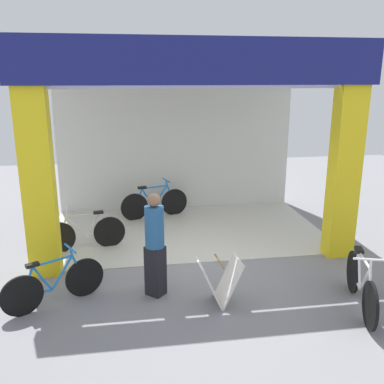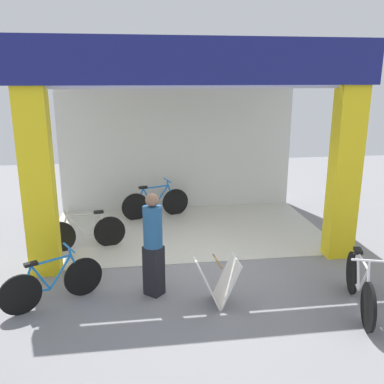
# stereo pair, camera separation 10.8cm
# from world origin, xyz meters

# --- Properties ---
(ground_plane) EXTENTS (20.03, 20.03, 0.00)m
(ground_plane) POSITION_xyz_m (0.00, 0.00, 0.00)
(ground_plane) COLOR gray
(ground_plane) RESTS_ON ground
(shop_facade) EXTENTS (6.22, 3.89, 4.02)m
(shop_facade) POSITION_xyz_m (0.00, 1.82, 2.15)
(shop_facade) COLOR beige
(shop_facade) RESTS_ON ground
(bicycle_inside_0) EXTENTS (1.61, 0.44, 0.90)m
(bicycle_inside_0) POSITION_xyz_m (-2.17, 0.99, 0.36)
(bicycle_inside_0) COLOR black
(bicycle_inside_0) RESTS_ON ground
(bicycle_inside_1) EXTENTS (1.66, 0.57, 0.94)m
(bicycle_inside_1) POSITION_xyz_m (-0.65, 2.79, 0.38)
(bicycle_inside_1) COLOR black
(bicycle_inside_1) RESTS_ON ground
(bicycle_parked_0) EXTENTS (1.42, 0.80, 0.87)m
(bicycle_parked_0) POSITION_xyz_m (-2.43, -1.13, 0.35)
(bicycle_parked_0) COLOR black
(bicycle_parked_0) RESTS_ON ground
(bicycle_parked_1) EXTENTS (0.60, 1.67, 0.95)m
(bicycle_parked_1) POSITION_xyz_m (2.13, -1.91, 0.38)
(bicycle_parked_1) COLOR black
(bicycle_parked_1) RESTS_ON ground
(sandwich_board_sign) EXTENTS (0.67, 0.53, 0.73)m
(sandwich_board_sign) POSITION_xyz_m (0.06, -1.46, 0.36)
(sandwich_board_sign) COLOR silver
(sandwich_board_sign) RESTS_ON ground
(pedestrian_1) EXTENTS (0.42, 0.42, 1.69)m
(pedestrian_1) POSITION_xyz_m (-0.88, -1.02, 0.86)
(pedestrian_1) COLOR black
(pedestrian_1) RESTS_ON ground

